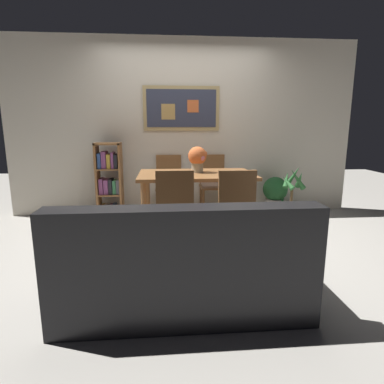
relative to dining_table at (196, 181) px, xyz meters
The scene contains 13 objects.
ground_plane 0.83m from the dining_table, 101.25° to the right, with size 12.00×12.00×0.00m, color #B7B2A8.
wall_back_with_painting 1.15m from the dining_table, 96.00° to the left, with size 5.20×0.14×2.60m.
dining_table is the anchor object (origin of this frame).
dining_chair_near_right 0.86m from the dining_table, 67.14° to the right, with size 0.40×0.41×0.91m.
dining_chair_near_left 0.81m from the dining_table, 111.87° to the right, with size 0.40×0.41×0.91m.
dining_chair_far_right 0.87m from the dining_table, 67.22° to the left, with size 0.40×0.41×0.91m.
dining_chair_far_left 0.87m from the dining_table, 112.87° to the left, with size 0.40×0.41×0.91m.
leather_couch 1.82m from the dining_table, 98.88° to the right, with size 1.80×0.84×0.84m.
bookshelf 1.36m from the dining_table, 151.76° to the left, with size 0.36×0.28×1.11m.
potted_ivy 1.48m from the dining_table, 27.34° to the left, with size 0.37×0.37×0.58m.
potted_palm 1.49m from the dining_table, 13.74° to the left, with size 0.34×0.35×0.79m.
flower_vase 0.30m from the dining_table, 71.78° to the left, with size 0.25×0.24×0.33m.
tv_remote 0.45m from the dining_table, ahead, with size 0.16×0.10×0.02m.
Camera 1 is at (-0.29, -3.45, 1.34)m, focal length 29.73 mm.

